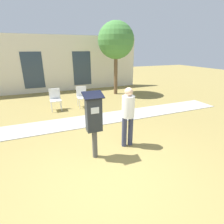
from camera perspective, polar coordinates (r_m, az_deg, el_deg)
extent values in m
plane|color=olive|center=(3.86, -1.15, -19.55)|extent=(40.00, 40.00, 0.00)
cube|color=#A3A099|center=(6.30, -10.77, -3.23)|extent=(12.00, 1.10, 0.02)
cube|color=beige|center=(11.15, -17.23, 14.75)|extent=(10.00, 0.24, 3.20)
cube|color=#2D3D4C|center=(11.01, -24.40, 12.25)|extent=(1.10, 0.02, 2.00)
cube|color=#2D3D4C|center=(11.27, -9.73, 13.84)|extent=(1.10, 0.02, 2.00)
cylinder|color=#4C4C4C|center=(4.19, -5.64, -10.30)|extent=(0.12, 0.12, 0.70)
cube|color=#23282D|center=(3.87, -6.01, -0.66)|extent=(0.34, 0.22, 0.80)
cube|color=silver|center=(3.72, -5.57, 0.48)|extent=(0.18, 0.01, 0.14)
cube|color=black|center=(3.74, -6.25, 5.54)|extent=(0.44, 0.31, 0.12)
cylinder|color=#333851|center=(4.60, 4.04, -6.51)|extent=(0.13, 0.13, 0.82)
cylinder|color=#333851|center=(4.67, 6.04, -6.12)|extent=(0.13, 0.13, 0.82)
cylinder|color=white|center=(4.37, 5.32, 1.76)|extent=(0.32, 0.32, 0.55)
sphere|color=#D8AD8C|center=(4.27, 5.48, 6.60)|extent=(0.21, 0.21, 0.21)
cylinder|color=white|center=(7.50, -19.06, 1.44)|extent=(0.03, 0.03, 0.42)
cylinder|color=white|center=(7.52, -16.19, 1.81)|extent=(0.03, 0.03, 0.42)
cylinder|color=white|center=(7.86, -19.26, 2.25)|extent=(0.03, 0.03, 0.42)
cylinder|color=white|center=(7.88, -16.52, 2.60)|extent=(0.03, 0.03, 0.42)
cube|color=white|center=(7.62, -17.94, 3.67)|extent=(0.44, 0.44, 0.04)
cube|color=white|center=(7.76, -18.26, 5.74)|extent=(0.44, 0.04, 0.44)
cylinder|color=white|center=(7.64, -10.55, 2.56)|extent=(0.03, 0.03, 0.42)
cylinder|color=white|center=(7.72, -7.80, 2.89)|extent=(0.03, 0.03, 0.42)
cylinder|color=white|center=(8.00, -11.13, 3.31)|extent=(0.03, 0.03, 0.42)
cylinder|color=white|center=(8.07, -8.49, 3.62)|extent=(0.03, 0.03, 0.42)
cube|color=white|center=(7.79, -9.59, 4.72)|extent=(0.44, 0.44, 0.04)
cube|color=white|center=(7.93, -10.02, 6.73)|extent=(0.44, 0.04, 0.44)
cylinder|color=brown|center=(9.95, 1.22, 12.16)|extent=(0.20, 0.20, 2.20)
sphere|color=#47843D|center=(9.86, 1.30, 22.37)|extent=(1.90, 1.90, 1.90)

